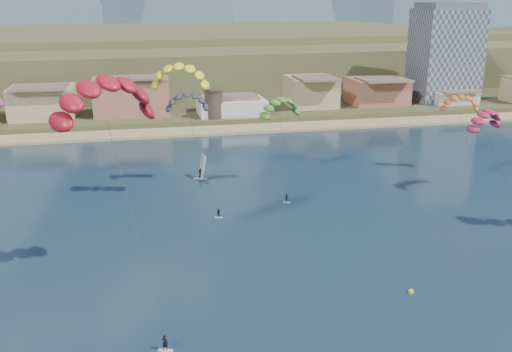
# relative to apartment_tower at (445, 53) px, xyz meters

# --- Properties ---
(beach) EXTENTS (2200.00, 12.00, 0.90)m
(beach) POSITION_rel_apartment_tower_xyz_m (-85.00, -22.00, -17.57)
(beach) COLOR tan
(beach) RESTS_ON ground
(land) EXTENTS (2200.00, 900.00, 4.00)m
(land) POSITION_rel_apartment_tower_xyz_m (-85.00, 432.00, -17.82)
(land) COLOR brown
(land) RESTS_ON ground
(foothills) EXTENTS (940.00, 210.00, 18.00)m
(foothills) POSITION_rel_apartment_tower_xyz_m (-62.61, 104.47, -8.74)
(foothills) COLOR brown
(foothills) RESTS_ON ground
(town) EXTENTS (400.00, 24.00, 12.00)m
(town) POSITION_rel_apartment_tower_xyz_m (-125.00, -6.00, -9.82)
(town) COLOR silver
(town) RESTS_ON ground
(apartment_tower) EXTENTS (20.00, 16.00, 32.00)m
(apartment_tower) POSITION_rel_apartment_tower_xyz_m (0.00, 0.00, 0.00)
(apartment_tower) COLOR gray
(apartment_tower) RESTS_ON ground
(watchtower) EXTENTS (5.82, 5.82, 8.60)m
(watchtower) POSITION_rel_apartment_tower_xyz_m (-80.00, -14.00, -11.45)
(watchtower) COLOR #47382D
(watchtower) RESTS_ON ground
(kitesurfer_red) EXTENTS (13.87, 20.14, 29.31)m
(kitesurfer_red) POSITION_rel_apartment_tower_xyz_m (-104.88, -107.70, 6.96)
(kitesurfer_red) COLOR silver
(kitesurfer_red) RESTS_ON ground
(kitesurfer_yellow) EXTENTS (10.98, 12.11, 25.89)m
(kitesurfer_yellow) POSITION_rel_apartment_tower_xyz_m (-94.12, -77.57, 5.23)
(kitesurfer_yellow) COLOR silver
(kitesurfer_yellow) RESTS_ON ground
(kitesurfer_green) EXTENTS (9.45, 12.56, 18.75)m
(kitesurfer_green) POSITION_rel_apartment_tower_xyz_m (-75.43, -72.87, -1.76)
(kitesurfer_green) COLOR silver
(kitesurfer_green) RESTS_ON ground
(distant_kite_dark) EXTENTS (8.64, 5.79, 19.82)m
(distant_kite_dark) POSITION_rel_apartment_tower_xyz_m (-92.28, -67.88, -0.77)
(distant_kite_dark) COLOR #262626
(distant_kite_dark) RESTS_ON ground
(distant_kite_orange) EXTENTS (8.65, 6.75, 17.94)m
(distant_kite_orange) POSITION_rel_apartment_tower_xyz_m (-36.76, -70.18, -2.67)
(distant_kite_orange) COLOR #262626
(distant_kite_orange) RESTS_ON ground
(distant_kite_red) EXTENTS (9.42, 7.45, 17.54)m
(distant_kite_red) POSITION_rel_apartment_tower_xyz_m (-39.79, -83.51, -3.31)
(distant_kite_red) COLOR #262626
(distant_kite_red) RESTS_ON ground
(windsurfer) EXTENTS (2.98, 3.11, 4.86)m
(windsurfer) POSITION_rel_apartment_tower_xyz_m (-89.65, -64.41, -16.28)
(windsurfer) COLOR silver
(windsurfer) RESTS_ON ground
(buoy) EXTENTS (0.73, 0.73, 0.73)m
(buoy) POSITION_rel_apartment_tower_xyz_m (-69.63, -116.07, -17.70)
(buoy) COLOR yellow
(buoy) RESTS_ON ground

